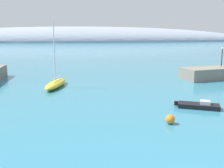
# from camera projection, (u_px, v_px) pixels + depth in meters

# --- Properties ---
(distant_ridge) EXTENTS (345.90, 74.46, 28.47)m
(distant_ridge) POSITION_uv_depth(u_px,v_px,m) (82.00, 42.00, 252.48)
(distant_ridge) COLOR #8E99AD
(distant_ridge) RESTS_ON ground
(sailboat_yellow_mid_mooring) EXTENTS (3.92, 8.39, 9.86)m
(sailboat_yellow_mid_mooring) POSITION_uv_depth(u_px,v_px,m) (56.00, 84.00, 40.11)
(sailboat_yellow_mid_mooring) COLOR yellow
(sailboat_yellow_mid_mooring) RESTS_ON water
(motorboat_black_outer) EXTENTS (4.81, 3.42, 0.91)m
(motorboat_black_outer) POSITION_uv_depth(u_px,v_px,m) (199.00, 106.00, 29.01)
(motorboat_black_outer) COLOR black
(motorboat_black_outer) RESTS_ON water
(mooring_buoy_orange) EXTENTS (0.87, 0.87, 0.87)m
(mooring_buoy_orange) POSITION_uv_depth(u_px,v_px,m) (170.00, 119.00, 23.98)
(mooring_buoy_orange) COLOR orange
(mooring_buoy_orange) RESTS_ON water
(harbor_lamp_post) EXTENTS (0.36, 0.36, 3.56)m
(harbor_lamp_post) POSITION_uv_depth(u_px,v_px,m) (222.00, 54.00, 48.52)
(harbor_lamp_post) COLOR black
(harbor_lamp_post) RESTS_ON breakwater_rocks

